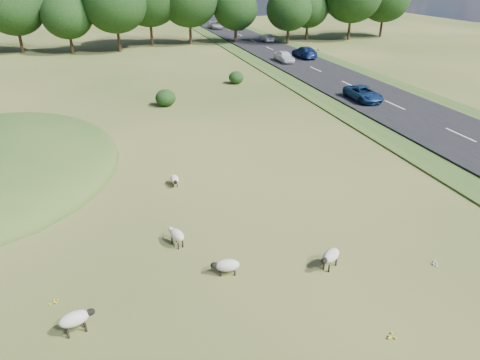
% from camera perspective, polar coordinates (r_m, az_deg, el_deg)
% --- Properties ---
extents(ground, '(160.00, 160.00, 0.00)m').
position_cam_1_polar(ground, '(37.39, -10.16, 8.63)').
color(ground, '#344C18').
rests_on(ground, ground).
extents(road, '(8.00, 150.00, 0.25)m').
position_cam_1_polar(road, '(52.54, 11.02, 13.75)').
color(road, black).
rests_on(road, ground).
extents(treeline, '(96.28, 14.66, 11.70)m').
position_cam_1_polar(treeline, '(71.15, -15.57, 21.73)').
color(treeline, black).
rests_on(treeline, ground).
extents(shrubs, '(25.91, 9.50, 1.49)m').
position_cam_1_polar(shrubs, '(43.30, -13.04, 11.72)').
color(shrubs, black).
rests_on(shrubs, ground).
extents(sheep_0, '(1.23, 0.70, 0.68)m').
position_cam_1_polar(sheep_0, '(17.40, -1.80, -11.31)').
color(sheep_0, beige).
rests_on(sheep_0, ground).
extents(sheep_2, '(0.46, 1.03, 0.60)m').
position_cam_1_polar(sheep_2, '(24.46, -8.72, 0.07)').
color(sheep_2, beige).
rests_on(sheep_2, ground).
extents(sheep_3, '(0.79, 1.15, 0.80)m').
position_cam_1_polar(sheep_3, '(19.17, -8.48, -7.22)').
color(sheep_3, beige).
rests_on(sheep_3, ground).
extents(sheep_4, '(1.19, 0.95, 0.85)m').
position_cam_1_polar(sheep_4, '(17.99, 11.98, -9.89)').
color(sheep_4, beige).
rests_on(sheep_4, ground).
extents(sheep_5, '(1.24, 0.75, 0.86)m').
position_cam_1_polar(sheep_5, '(15.92, -21.11, -16.87)').
color(sheep_5, beige).
rests_on(sheep_5, ground).
extents(car_0, '(2.13, 5.25, 1.52)m').
position_cam_1_polar(car_0, '(92.16, -0.42, 19.95)').
color(car_0, silver).
rests_on(car_0, road).
extents(car_1, '(1.29, 3.71, 1.22)m').
position_cam_1_polar(car_1, '(75.37, 3.61, 18.39)').
color(car_1, silver).
rests_on(car_1, road).
extents(car_2, '(2.06, 5.06, 1.47)m').
position_cam_1_polar(car_2, '(61.59, 8.60, 16.53)').
color(car_2, navy).
rests_on(car_2, road).
extents(car_3, '(2.29, 4.96, 1.38)m').
position_cam_1_polar(car_3, '(93.33, -3.21, 19.94)').
color(car_3, silver).
rests_on(car_3, road).
extents(car_4, '(1.65, 4.10, 1.40)m').
position_cam_1_polar(car_4, '(58.23, 5.93, 16.09)').
color(car_4, white).
rests_on(car_4, road).
extents(car_6, '(2.06, 4.47, 1.24)m').
position_cam_1_polar(car_6, '(41.54, 16.11, 11.03)').
color(car_6, navy).
rests_on(car_6, road).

